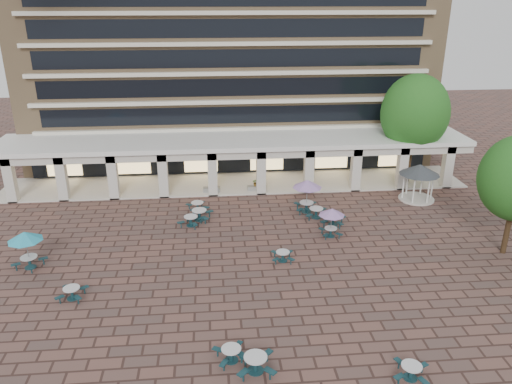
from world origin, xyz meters
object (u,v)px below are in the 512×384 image
picnic_table_2 (256,362)px  gazebo (419,174)px  picnic_table_1 (231,353)px  planter_right (256,187)px  planter_left (212,188)px  picnic_table_0 (72,292)px

picnic_table_2 → gazebo: gazebo is taller
picnic_table_1 → picnic_table_2: 1.36m
picnic_table_1 → planter_right: (3.18, 21.98, 0.01)m
picnic_table_1 → gazebo: 25.26m
planter_left → picnic_table_2: bearing=-85.4°
picnic_table_2 → gazebo: 25.17m
planter_left → planter_right: (3.93, -0.00, -0.00)m
picnic_table_2 → planter_left: (-1.84, 22.79, -0.05)m
picnic_table_1 → picnic_table_2: bearing=-51.4°
gazebo → planter_left: size_ratio=2.24×
picnic_table_1 → gazebo: bearing=33.5°
picnic_table_1 → gazebo: gazebo is taller
picnic_table_1 → planter_right: bearing=66.9°
picnic_table_0 → gazebo: (25.66, 12.71, 1.93)m
planter_left → planter_right: planter_left is taller
picnic_table_1 → planter_left: 22.00m
picnic_table_2 → planter_left: bearing=94.8°
picnic_table_0 → planter_left: 17.85m
gazebo → picnic_table_1: bearing=-131.6°
picnic_table_1 → planter_left: (-0.75, 21.98, 0.01)m
planter_left → picnic_table_0: bearing=-117.3°
picnic_table_0 → picnic_table_1: (8.92, -6.11, 0.00)m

